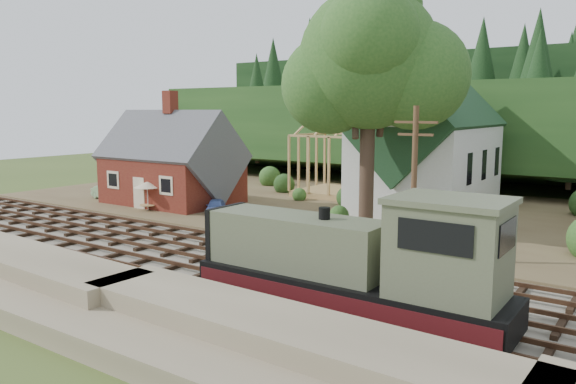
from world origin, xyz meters
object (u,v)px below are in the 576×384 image
Objects in this scene: patio_set at (147,186)px; car_blue at (216,206)px; locomotive at (358,266)px; car_green at (107,192)px.

car_blue is at bearing 19.59° from patio_set.
locomotive is at bearing -70.10° from car_blue.
car_green is 1.61× the size of patio_set.
patio_set reaches higher than car_green.
car_green is at bearing 166.91° from patio_set.
patio_set is (6.91, -1.61, 1.27)m from car_green.
locomotive reaches higher than car_blue.
car_blue is 1.45× the size of patio_set.
car_blue is 12.07m from car_green.
car_green is 7.21m from patio_set.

